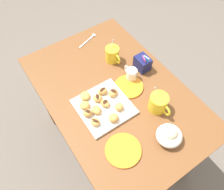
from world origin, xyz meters
The scene contains 28 objects.
ground_plane centered at (0.00, 0.00, 0.00)m, with size 8.00×8.00×0.00m, color #665B51.
dining_table centered at (0.00, 0.00, 0.61)m, with size 1.07×0.71×0.75m.
pastry_plate_square centered at (0.05, -0.10, 0.76)m, with size 0.26×0.26×0.02m, color silver.
coffee_mug_yellow_left centered at (-0.20, 0.12, 0.80)m, with size 0.12×0.08×0.14m.
coffee_mug_yellow_right centered at (0.21, 0.12, 0.81)m, with size 0.13×0.09×0.15m.
cream_pitcher_white centered at (-0.03, 0.13, 0.79)m, with size 0.10×0.06×0.07m.
sugar_caddy centered at (-0.05, 0.23, 0.80)m, with size 0.09×0.07×0.11m.
ice_cream_bowl centered at (0.37, 0.06, 0.79)m, with size 0.12×0.12×0.09m.
saucer_orange_left centered at (0.02, 0.08, 0.76)m, with size 0.16×0.16×0.01m, color orange.
saucer_orange_right centered at (0.30, -0.16, 0.76)m, with size 0.17×0.17×0.01m, color orange.
loose_spoon_near_saucer centered at (-0.44, 0.10, 0.76)m, with size 0.07×0.15×0.01m.
beignet_0 centered at (0.11, -0.05, 0.79)m, with size 0.04×0.04×0.04m, color #D19347.
beignet_1 centered at (0.00, -0.19, 0.79)m, with size 0.05×0.05×0.03m, color #D19347.
beignet_2 centered at (0.02, -0.02, 0.79)m, with size 0.05×0.06×0.03m, color #D19347.
chocolate_drizzle_2 centered at (0.02, -0.02, 0.81)m, with size 0.03×0.02×0.01m, color #381E11.
beignet_3 centered at (0.11, -0.19, 0.78)m, with size 0.05×0.04×0.03m, color #D19347.
chocolate_drizzle_3 centered at (0.11, -0.19, 0.80)m, with size 0.03×0.01×0.01m, color #381E11.
beignet_4 centered at (-0.05, -0.15, 0.78)m, with size 0.06×0.05×0.03m, color #D19347.
beignet_5 centered at (0.06, -0.15, 0.79)m, with size 0.06×0.04×0.03m, color #D19347.
beignet_6 centered at (0.05, -0.20, 0.79)m, with size 0.05×0.04×0.04m, color #D19347.
chocolate_drizzle_6 centered at (0.05, -0.20, 0.81)m, with size 0.03×0.02×0.01m, color #381E11.
beignet_7 centered at (0.15, -0.11, 0.79)m, with size 0.05×0.05×0.04m, color #D19347.
beignet_8 centered at (0.00, -0.11, 0.79)m, with size 0.05×0.05×0.03m, color #D19347.
chocolate_drizzle_8 centered at (0.00, -0.11, 0.80)m, with size 0.03×0.02×0.01m, color #381E11.
beignet_9 centered at (-0.02, -0.06, 0.79)m, with size 0.05×0.04×0.03m, color #D19347.
chocolate_drizzle_9 centered at (-0.02, -0.06, 0.80)m, with size 0.04×0.01×0.01m, color #381E11.
beignet_10 centered at (0.05, -0.09, 0.79)m, with size 0.04×0.05×0.03m, color #D19347.
chocolate_drizzle_10 centered at (0.05, -0.09, 0.80)m, with size 0.03×0.02×0.01m, color #381E11.
Camera 1 is at (0.57, -0.40, 1.75)m, focal length 35.34 mm.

